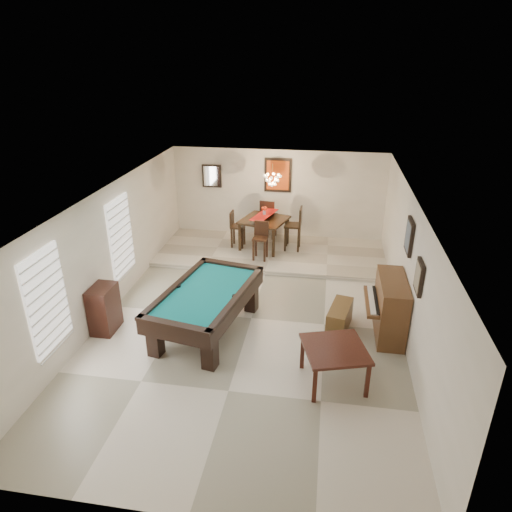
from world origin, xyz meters
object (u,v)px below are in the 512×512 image
(piano_bench, at_px, (339,318))
(dining_table, at_px, (264,231))
(apothecary_chest, at_px, (104,309))
(dining_chair_south, at_px, (260,241))
(pool_table, at_px, (207,311))
(square_table, at_px, (334,365))
(dining_chair_north, at_px, (269,218))
(dining_chair_east, at_px, (293,229))
(chandelier, at_px, (272,176))
(dining_chair_west, at_px, (238,229))
(flower_vase, at_px, (264,211))
(upright_piano, at_px, (383,307))

(piano_bench, xyz_separation_m, dining_table, (-2.03, 3.60, 0.33))
(apothecary_chest, distance_m, dining_chair_south, 4.38)
(pool_table, distance_m, piano_bench, 2.62)
(square_table, xyz_separation_m, dining_chair_north, (-1.89, 5.97, 0.35))
(dining_chair_east, bearing_deg, square_table, 13.28)
(pool_table, height_order, piano_bench, pool_table)
(square_table, xyz_separation_m, piano_bench, (0.11, 1.62, -0.08))
(dining_chair_north, bearing_deg, dining_table, 96.07)
(dining_chair_south, distance_m, dining_chair_north, 1.54)
(dining_chair_north, relative_size, chandelier, 1.89)
(piano_bench, height_order, dining_chair_east, dining_chair_east)
(dining_chair_west, bearing_deg, dining_table, -85.64)
(dining_table, distance_m, dining_chair_north, 0.76)
(piano_bench, xyz_separation_m, flower_vase, (-2.03, 3.60, 0.92))
(apothecary_chest, relative_size, dining_chair_east, 0.80)
(flower_vase, xyz_separation_m, dining_chair_west, (-0.72, -0.04, -0.56))
(square_table, xyz_separation_m, dining_chair_west, (-2.63, 5.18, 0.28))
(pool_table, distance_m, dining_chair_south, 3.33)
(upright_piano, bearing_deg, flower_vase, 128.33)
(upright_piano, distance_m, dining_chair_south, 3.97)
(apothecary_chest, bearing_deg, chandelier, 55.73)
(pool_table, relative_size, piano_bench, 2.83)
(square_table, xyz_separation_m, dining_table, (-1.91, 5.22, 0.25))
(upright_piano, xyz_separation_m, dining_chair_south, (-2.82, 2.80, 0.04))
(dining_chair_east, bearing_deg, dining_chair_south, -43.88)
(piano_bench, bearing_deg, square_table, -93.96)
(apothecary_chest, relative_size, chandelier, 1.58)
(piano_bench, bearing_deg, upright_piano, 0.92)
(pool_table, height_order, dining_chair_south, dining_chair_south)
(square_table, relative_size, upright_piano, 0.71)
(flower_vase, xyz_separation_m, dining_chair_north, (0.02, 0.76, -0.49))
(flower_vase, distance_m, dining_chair_south, 0.96)
(pool_table, relative_size, apothecary_chest, 2.75)
(apothecary_chest, relative_size, dining_chair_north, 0.83)
(dining_chair_east, bearing_deg, dining_table, -90.09)
(apothecary_chest, relative_size, dining_table, 0.84)
(square_table, xyz_separation_m, apothecary_chest, (-4.44, 0.87, 0.13))
(apothecary_chest, distance_m, dining_chair_east, 5.46)
(piano_bench, bearing_deg, dining_chair_south, 125.57)
(pool_table, distance_m, square_table, 2.72)
(flower_vase, distance_m, chandelier, 1.09)
(dining_table, bearing_deg, flower_vase, 180.00)
(apothecary_chest, distance_m, dining_chair_west, 4.68)
(piano_bench, distance_m, dining_chair_west, 4.50)
(dining_table, bearing_deg, piano_bench, -60.60)
(dining_table, bearing_deg, dining_chair_south, -89.00)
(square_table, relative_size, dining_table, 0.87)
(dining_chair_south, bearing_deg, piano_bench, -50.41)
(upright_piano, xyz_separation_m, flower_vase, (-2.83, 3.58, 0.60))
(piano_bench, distance_m, dining_table, 4.14)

